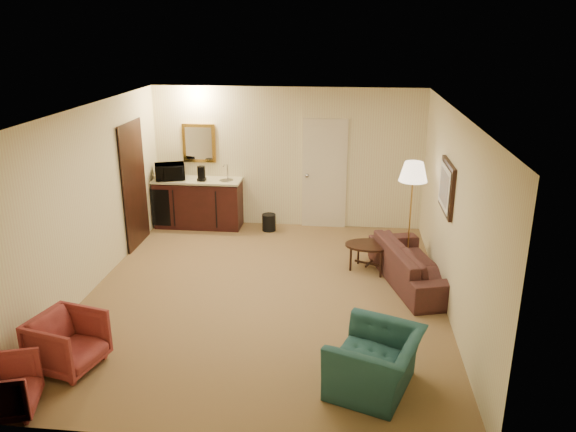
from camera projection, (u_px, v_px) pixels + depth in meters
name	position (u px, v px, depth m)	size (l,w,h in m)	color
ground	(264.00, 294.00, 7.99)	(6.00, 6.00, 0.00)	olive
room_walls	(264.00, 164.00, 8.17)	(5.02, 6.01, 2.61)	beige
wetbar_cabinet	(199.00, 203.00, 10.57)	(1.64, 0.58, 0.92)	black
sofa	(415.00, 258.00, 8.25)	(2.00, 0.58, 0.78)	black
teal_armchair	(376.00, 353.00, 5.80)	(0.97, 0.63, 0.85)	#1D464A
rose_chair_near	(67.00, 340.00, 6.19)	(0.68, 0.63, 0.70)	brown
rose_chair_far	(4.00, 386.00, 5.47)	(0.59, 0.55, 0.60)	brown
coffee_table	(369.00, 257.00, 8.71)	(0.77, 0.52, 0.44)	black
floor_lamp	(410.00, 213.00, 8.82)	(0.44, 0.44, 1.67)	#B3873B
waste_bin	(269.00, 222.00, 10.43)	(0.25, 0.25, 0.31)	black
microwave	(170.00, 170.00, 10.36)	(0.53, 0.30, 0.36)	black
coffee_maker	(201.00, 174.00, 10.28)	(0.15, 0.15, 0.27)	black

